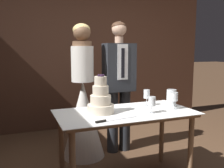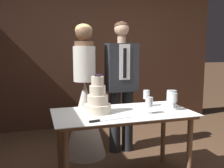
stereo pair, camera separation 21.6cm
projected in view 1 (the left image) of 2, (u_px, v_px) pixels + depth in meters
name	position (u px, v px, depth m)	size (l,w,h in m)	color
wall_back	(83.00, 55.00, 4.44)	(4.79, 0.12, 2.59)	#472B1E
cake_table	(125.00, 120.00, 2.57)	(1.42, 0.73, 0.75)	#8E6B4C
tiered_cake	(101.00, 100.00, 2.49)	(0.27, 0.27, 0.39)	beige
cake_knife	(109.00, 120.00, 2.22)	(0.43, 0.09, 0.02)	silver
wine_glass_near	(152.00, 102.00, 2.50)	(0.07, 0.07, 0.17)	silver
wine_glass_middle	(147.00, 94.00, 2.81)	(0.07, 0.07, 0.19)	silver
wine_glass_far	(174.00, 97.00, 2.65)	(0.08, 0.08, 0.18)	silver
hurricane_candle	(171.00, 98.00, 2.79)	(0.11, 0.11, 0.19)	silver
bride	(83.00, 109.00, 3.19)	(0.54, 0.54, 1.70)	white
groom	(119.00, 82.00, 3.32)	(0.40, 0.25, 1.74)	#282B30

